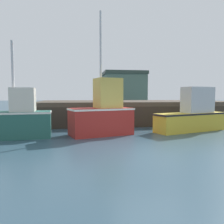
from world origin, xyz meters
The scene contains 6 objects.
ground centered at (0.00, 0.00, -0.05)m, with size 120.00×160.00×0.10m.
pier centered at (1.46, 7.89, 1.18)m, with size 13.03×6.15×1.45m.
fishing_boat_near_left centered at (-5.17, 2.93, 0.85)m, with size 3.28×1.55×4.14m.
fishing_boat_near_right centered at (-1.30, 3.20, 0.98)m, with size 3.13×2.08×5.62m.
fishing_boat_mid centered at (3.40, 3.63, 0.83)m, with size 4.17×2.25×2.27m.
warehouse centered at (4.82, 28.79, 2.81)m, with size 6.54×6.49×5.59m.
Camera 1 is at (-2.41, -7.16, 1.83)m, focal length 36.05 mm.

